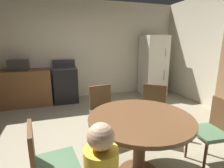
{
  "coord_description": "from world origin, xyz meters",
  "views": [
    {
      "loc": [
        -0.66,
        -2.23,
        1.55
      ],
      "look_at": [
        0.26,
        0.64,
        0.84
      ],
      "focal_mm": 27.87,
      "sensor_mm": 36.0,
      "label": 1
    }
  ],
  "objects_px": {
    "microwave": "(19,65)",
    "chair_east": "(214,128)",
    "chair_northeast": "(153,108)",
    "chair_west": "(48,162)",
    "refrigerator": "(153,65)",
    "oven_range": "(66,84)",
    "chair_north": "(103,109)",
    "dining_table": "(140,129)"
  },
  "relations": [
    {
      "from": "refrigerator",
      "to": "chair_east",
      "type": "bearing_deg",
      "value": -106.98
    },
    {
      "from": "refrigerator",
      "to": "chair_north",
      "type": "xyz_separation_m",
      "value": [
        -2.11,
        -2.03,
        -0.38
      ]
    },
    {
      "from": "chair_northeast",
      "to": "chair_east",
      "type": "bearing_deg",
      "value": 61.88
    },
    {
      "from": "chair_northeast",
      "to": "chair_north",
      "type": "bearing_deg",
      "value": -65.49
    },
    {
      "from": "refrigerator",
      "to": "chair_west",
      "type": "relative_size",
      "value": 2.02
    },
    {
      "from": "oven_range",
      "to": "dining_table",
      "type": "height_order",
      "value": "oven_range"
    },
    {
      "from": "oven_range",
      "to": "chair_north",
      "type": "xyz_separation_m",
      "value": [
        0.48,
        -2.09,
        0.03
      ]
    },
    {
      "from": "chair_west",
      "to": "chair_east",
      "type": "bearing_deg",
      "value": -6.47
    },
    {
      "from": "microwave",
      "to": "refrigerator",
      "type": "bearing_deg",
      "value": -0.78
    },
    {
      "from": "oven_range",
      "to": "microwave",
      "type": "bearing_deg",
      "value": -179.81
    },
    {
      "from": "microwave",
      "to": "chair_northeast",
      "type": "height_order",
      "value": "microwave"
    },
    {
      "from": "refrigerator",
      "to": "chair_north",
      "type": "distance_m",
      "value": 2.96
    },
    {
      "from": "microwave",
      "to": "chair_east",
      "type": "height_order",
      "value": "microwave"
    },
    {
      "from": "oven_range",
      "to": "microwave",
      "type": "relative_size",
      "value": 2.5
    },
    {
      "from": "refrigerator",
      "to": "chair_north",
      "type": "relative_size",
      "value": 2.02
    },
    {
      "from": "chair_northeast",
      "to": "refrigerator",
      "type": "bearing_deg",
      "value": -171.28
    },
    {
      "from": "chair_north",
      "to": "microwave",
      "type": "bearing_deg",
      "value": -153.26
    },
    {
      "from": "chair_north",
      "to": "chair_west",
      "type": "bearing_deg",
      "value": -46.15
    },
    {
      "from": "chair_northeast",
      "to": "chair_west",
      "type": "bearing_deg",
      "value": -21.65
    },
    {
      "from": "chair_west",
      "to": "chair_east",
      "type": "distance_m",
      "value": 1.98
    },
    {
      "from": "dining_table",
      "to": "chair_northeast",
      "type": "xyz_separation_m",
      "value": [
        0.63,
        0.77,
        -0.1
      ]
    },
    {
      "from": "dining_table",
      "to": "chair_east",
      "type": "relative_size",
      "value": 1.34
    },
    {
      "from": "oven_range",
      "to": "refrigerator",
      "type": "bearing_deg",
      "value": -1.19
    },
    {
      "from": "chair_west",
      "to": "chair_north",
      "type": "height_order",
      "value": "same"
    },
    {
      "from": "chair_west",
      "to": "chair_north",
      "type": "distance_m",
      "value": 1.38
    },
    {
      "from": "dining_table",
      "to": "chair_north",
      "type": "bearing_deg",
      "value": 99.94
    },
    {
      "from": "oven_range",
      "to": "refrigerator",
      "type": "xyz_separation_m",
      "value": [
        2.6,
        -0.05,
        0.41
      ]
    },
    {
      "from": "chair_east",
      "to": "oven_range",
      "type": "bearing_deg",
      "value": -57.16
    },
    {
      "from": "chair_west",
      "to": "chair_north",
      "type": "relative_size",
      "value": 1.0
    },
    {
      "from": "oven_range",
      "to": "microwave",
      "type": "distance_m",
      "value": 1.21
    },
    {
      "from": "chair_east",
      "to": "chair_northeast",
      "type": "relative_size",
      "value": 1.0
    },
    {
      "from": "chair_north",
      "to": "chair_northeast",
      "type": "xyz_separation_m",
      "value": [
        0.8,
        -0.21,
        0.0
      ]
    },
    {
      "from": "chair_west",
      "to": "chair_north",
      "type": "xyz_separation_m",
      "value": [
        0.82,
        1.11,
        0.0
      ]
    },
    {
      "from": "chair_east",
      "to": "chair_northeast",
      "type": "xyz_separation_m",
      "value": [
        -0.36,
        0.87,
        0.0
      ]
    },
    {
      "from": "oven_range",
      "to": "chair_west",
      "type": "relative_size",
      "value": 1.26
    },
    {
      "from": "microwave",
      "to": "chair_north",
      "type": "xyz_separation_m",
      "value": [
        1.55,
        -2.08,
        -0.53
      ]
    },
    {
      "from": "dining_table",
      "to": "chair_west",
      "type": "bearing_deg",
      "value": -172.36
    },
    {
      "from": "microwave",
      "to": "chair_west",
      "type": "xyz_separation_m",
      "value": [
        0.74,
        -3.2,
        -0.53
      ]
    },
    {
      "from": "refrigerator",
      "to": "chair_northeast",
      "type": "distance_m",
      "value": 2.63
    },
    {
      "from": "chair_north",
      "to": "refrigerator",
      "type": "bearing_deg",
      "value": 123.96
    },
    {
      "from": "microwave",
      "to": "chair_east",
      "type": "relative_size",
      "value": 0.51
    },
    {
      "from": "oven_range",
      "to": "chair_northeast",
      "type": "height_order",
      "value": "oven_range"
    }
  ]
}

